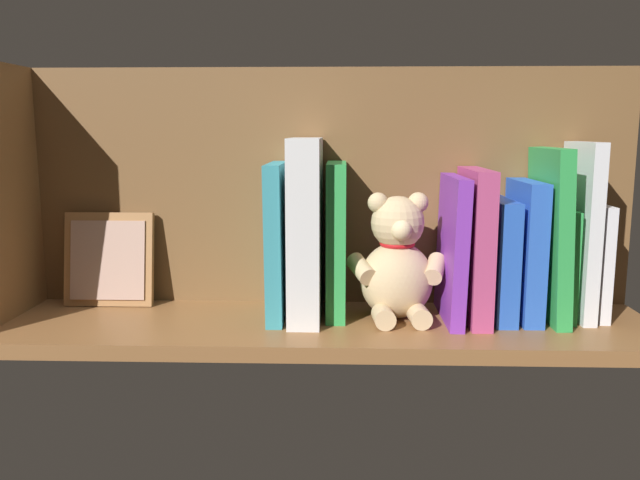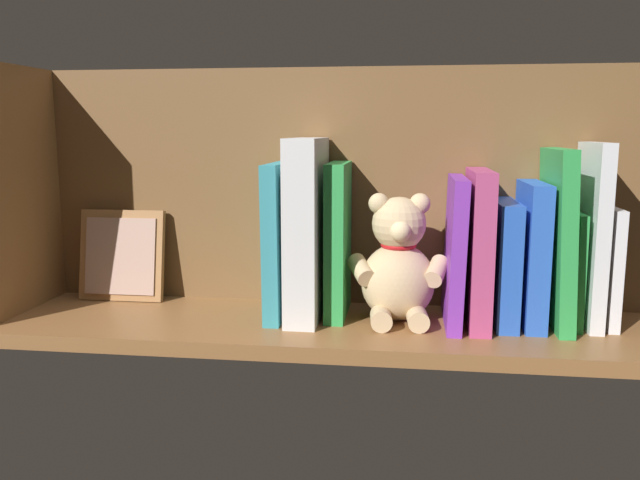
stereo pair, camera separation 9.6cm
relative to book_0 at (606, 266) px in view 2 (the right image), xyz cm
name	(u,v)px [view 2 (the right image)]	position (x,y,z in cm)	size (l,w,h in cm)	color
ground_plane	(320,326)	(41.77, 3.93, -9.74)	(99.42, 26.53, 2.20)	brown
shelf_back_panel	(329,187)	(41.77, -7.09, 10.38)	(99.42, 1.50, 38.04)	brown
shelf_side_divider	(17,190)	(89.48, 3.93, 10.38)	(2.40, 20.53, 38.04)	brown
book_0	(606,266)	(0.00, 0.00, 0.00)	(1.56, 11.88, 17.29)	silver
book_1	(591,235)	(2.60, 0.57, 4.61)	(2.04, 13.03, 26.51)	silver
book_2	(571,267)	(5.03, 0.41, -0.31)	(1.20, 12.70, 16.66)	green
book_3	(557,238)	(7.56, 1.80, 4.18)	(2.25, 15.47, 25.65)	green
book_4	(531,254)	(10.95, 1.28, 1.75)	(2.94, 14.44, 20.79)	blue
book_5	(504,262)	(14.81, 1.33, 0.38)	(3.17, 14.54, 18.05)	blue
book_6	(478,247)	(18.69, 2.22, 2.65)	(2.99, 16.31, 22.59)	#B23F72
book_7	(455,251)	(22.04, 2.38, 2.12)	(2.10, 16.65, 21.54)	purple
teddy_bear	(398,265)	(30.21, 2.70, -0.23)	(15.47, 12.78, 19.12)	#D1B284
book_8	(338,240)	(39.41, 0.72, 3.07)	(2.88, 13.31, 23.42)	green
dictionary_thick_white	(307,229)	(43.99, 2.35, 4.89)	(4.67, 16.37, 27.07)	silver
book_9	(279,240)	(48.32, 1.83, 3.04)	(2.39, 15.53, 23.36)	teal
picture_frame_leaning	(122,255)	(76.38, -3.62, -1.17)	(14.39, 4.05, 15.17)	#9E6B3D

